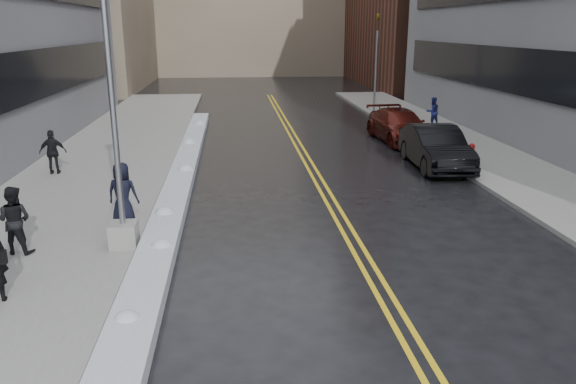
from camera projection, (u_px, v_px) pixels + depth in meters
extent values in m
plane|color=black|center=(262.00, 280.00, 12.36)|extent=(160.00, 160.00, 0.00)
cube|color=gray|center=(97.00, 172.00, 21.34)|extent=(5.50, 50.00, 0.15)
cube|color=gray|center=(494.00, 162.00, 22.83)|extent=(4.00, 50.00, 0.15)
cube|color=gold|center=(308.00, 168.00, 22.13)|extent=(0.12, 50.00, 0.01)
cube|color=gold|center=(315.00, 168.00, 22.15)|extent=(0.12, 50.00, 0.01)
cube|color=silver|center=(180.00, 181.00, 19.72)|extent=(0.90, 30.00, 0.34)
cube|color=gray|center=(124.00, 235.00, 13.83)|extent=(0.65, 0.65, 0.60)
cylinder|color=gray|center=(110.00, 78.00, 12.75)|extent=(0.14, 0.14, 7.00)
cylinder|color=maroon|center=(471.00, 154.00, 22.63)|extent=(0.24, 0.24, 0.60)
sphere|color=maroon|center=(472.00, 146.00, 22.54)|extent=(0.26, 0.26, 0.26)
cylinder|color=maroon|center=(471.00, 153.00, 22.61)|extent=(0.25, 0.10, 0.10)
cylinder|color=gray|center=(376.00, 72.00, 35.32)|extent=(0.14, 0.14, 5.00)
imported|color=#594C0C|center=(378.00, 22.00, 34.47)|extent=(0.16, 0.20, 1.00)
imported|color=black|center=(14.00, 220.00, 13.28)|extent=(0.91, 0.77, 1.66)
imported|color=black|center=(123.00, 193.00, 15.31)|extent=(0.92, 0.68, 1.71)
imported|color=black|center=(53.00, 152.00, 20.54)|extent=(0.99, 0.49, 1.62)
imported|color=navy|center=(433.00, 112.00, 30.51)|extent=(0.87, 0.75, 1.56)
imported|color=black|center=(436.00, 147.00, 22.00)|extent=(1.95, 5.08, 1.65)
imported|color=#410F0A|center=(399.00, 126.00, 27.21)|extent=(2.45, 5.37, 1.52)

